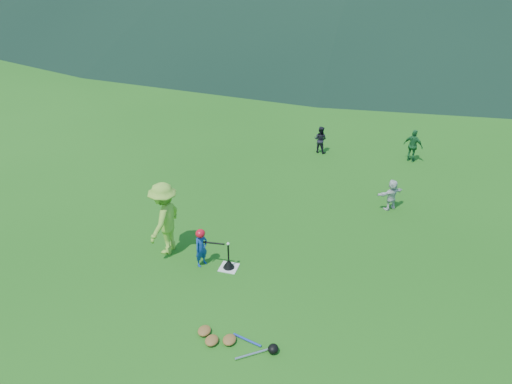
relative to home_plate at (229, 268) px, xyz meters
The scene contains 12 objects.
ground 0.01m from the home_plate, ahead, with size 120.00×120.00×0.00m, color #1D5814.
home_plate is the anchor object (origin of this frame).
baseball 0.73m from the home_plate, ahead, with size 0.08×0.08×0.08m, color white.
batter_child 0.87m from the home_plate, behind, with size 0.38×0.25×1.03m, color navy.
adult_coach 2.09m from the home_plate, behind, with size 1.30×0.75×2.01m, color #88C138.
fielder_b 7.93m from the home_plate, 82.82° to the left, with size 0.51×0.39×1.04m, color black.
fielder_c 9.13m from the home_plate, 61.37° to the left, with size 0.71×0.30×1.21m, color #1D622E.
fielder_d 5.68m from the home_plate, 47.96° to the left, with size 0.91×0.29×0.98m, color silver.
batting_tee 0.12m from the home_plate, ahead, with size 0.30×0.30×0.68m.
batter_gear 1.15m from the home_plate, behind, with size 0.73×0.26×0.39m.
equipment_pile 2.57m from the home_plate, 70.93° to the right, with size 1.80×0.73×0.19m.
outfield_fence 28.01m from the home_plate, 90.00° to the left, with size 70.07×0.08×1.33m.
Camera 1 is at (3.51, -9.65, 7.75)m, focal length 35.00 mm.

